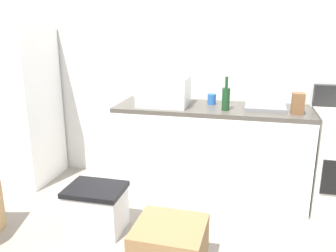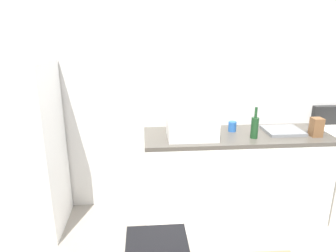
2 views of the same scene
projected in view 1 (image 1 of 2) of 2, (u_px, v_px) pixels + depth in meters
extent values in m
cube|color=silver|center=(188.00, 59.00, 3.58)|extent=(5.00, 0.10, 2.60)
cube|color=white|center=(210.00, 154.00, 3.42)|extent=(1.80, 0.60, 0.86)
cube|color=#4C473F|center=(212.00, 109.00, 3.30)|extent=(1.80, 0.60, 0.04)
cube|color=white|center=(17.00, 106.00, 3.73)|extent=(0.68, 0.66, 1.62)
cube|color=white|center=(164.00, 91.00, 3.30)|extent=(0.46, 0.34, 0.27)
cube|color=slate|center=(265.00, 107.00, 3.21)|extent=(0.36, 0.32, 0.03)
cylinder|color=#193F1E|center=(226.00, 99.00, 3.12)|extent=(0.07, 0.07, 0.20)
cylinder|color=#193F1E|center=(227.00, 82.00, 3.08)|extent=(0.03, 0.03, 0.10)
cylinder|color=#2659A5|center=(212.00, 99.00, 3.37)|extent=(0.08, 0.08, 0.10)
cube|color=brown|center=(298.00, 104.00, 3.00)|extent=(0.10, 0.10, 0.18)
cube|color=olive|center=(170.00, 250.00, 2.36)|extent=(0.47, 0.45, 0.37)
cube|color=silver|center=(97.00, 210.00, 2.89)|extent=(0.44, 0.34, 0.34)
cube|color=black|center=(95.00, 189.00, 2.84)|extent=(0.46, 0.36, 0.04)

